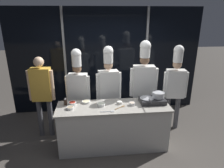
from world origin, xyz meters
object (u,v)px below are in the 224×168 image
(person_guest, at_px, (42,90))
(chef_pastry, at_px, (175,82))
(prep_bowl_mushrooms, at_px, (70,108))
(prep_bowl_chicken, at_px, (132,104))
(squeeze_bottle_soy, at_px, (65,101))
(chef_sous, at_px, (108,84))
(serving_spoon_solid, at_px, (122,107))
(prep_bowl_noodles, at_px, (86,102))
(chef_line, at_px, (143,81))
(prep_bowl_garlic, at_px, (120,102))
(frying_pan, at_px, (147,97))
(chef_head, at_px, (78,86))
(portable_stove, at_px, (152,100))
(serving_spoon_slotted, at_px, (110,111))
(prep_bowl_bean_sprouts, at_px, (101,104))
(prep_bowl_chili_flakes, at_px, (72,103))
(stock_pot, at_px, (158,95))

(person_guest, height_order, chef_pastry, chef_pastry)
(prep_bowl_mushrooms, bearing_deg, prep_bowl_chicken, 1.93)
(squeeze_bottle_soy, xyz_separation_m, chef_sous, (0.86, 0.46, 0.16))
(serving_spoon_solid, xyz_separation_m, chef_pastry, (1.26, 0.61, 0.23))
(prep_bowl_noodles, distance_m, chef_line, 1.30)
(prep_bowl_garlic, bearing_deg, frying_pan, -1.87)
(prep_bowl_noodles, relative_size, serving_spoon_solid, 0.79)
(prep_bowl_noodles, relative_size, chef_head, 0.09)
(prep_bowl_mushrooms, bearing_deg, chef_line, 21.92)
(prep_bowl_mushrooms, distance_m, serving_spoon_solid, 0.95)
(frying_pan, xyz_separation_m, prep_bowl_mushrooms, (-1.46, -0.11, -0.10))
(portable_stove, height_order, prep_bowl_garlic, portable_stove)
(prep_bowl_noodles, relative_size, serving_spoon_slotted, 0.66)
(squeeze_bottle_soy, bearing_deg, chef_head, 62.33)
(frying_pan, xyz_separation_m, chef_pastry, (0.75, 0.48, 0.12))
(prep_bowl_bean_sprouts, height_order, serving_spoon_slotted, prep_bowl_bean_sprouts)
(prep_bowl_garlic, bearing_deg, prep_bowl_noodles, 169.43)
(prep_bowl_chili_flakes, height_order, chef_sous, chef_sous)
(serving_spoon_slotted, bearing_deg, stock_pot, 17.19)
(chef_sous, bearing_deg, prep_bowl_bean_sprouts, 63.71)
(frying_pan, bearing_deg, prep_bowl_garlic, 178.13)
(chef_sous, bearing_deg, chef_line, 169.61)
(portable_stove, height_order, person_guest, person_guest)
(chef_head, bearing_deg, chef_line, -171.59)
(prep_bowl_garlic, xyz_separation_m, chef_pastry, (1.28, 0.46, 0.21))
(serving_spoon_slotted, height_order, chef_sous, chef_sous)
(prep_bowl_mushrooms, relative_size, chef_pastry, 0.07)
(frying_pan, distance_m, prep_bowl_bean_sprouts, 0.90)
(prep_bowl_mushrooms, xyz_separation_m, serving_spoon_slotted, (0.72, -0.19, -0.02))
(stock_pot, distance_m, serving_spoon_solid, 0.76)
(prep_bowl_garlic, height_order, prep_bowl_noodles, prep_bowl_garlic)
(chef_head, height_order, chef_sous, chef_sous)
(chef_line, bearing_deg, prep_bowl_garlic, 45.02)
(prep_bowl_noodles, distance_m, chef_pastry, 1.97)
(squeeze_bottle_soy, xyz_separation_m, prep_bowl_mushrooms, (0.10, -0.18, -0.05))
(person_guest, xyz_separation_m, chef_sous, (1.36, 0.07, 0.05))
(portable_stove, distance_m, chef_sous, 0.99)
(serving_spoon_slotted, relative_size, chef_sous, 0.14)
(stock_pot, bearing_deg, portable_stove, -179.85)
(frying_pan, xyz_separation_m, person_guest, (-2.06, 0.47, 0.06))
(portable_stove, distance_m, prep_bowl_noodles, 1.29)
(portable_stove, xyz_separation_m, prep_bowl_chicken, (-0.41, -0.07, -0.02))
(person_guest, height_order, chef_sous, chef_sous)
(prep_bowl_bean_sprouts, relative_size, chef_head, 0.08)
(prep_bowl_mushrooms, bearing_deg, prep_bowl_bean_sprouts, 7.34)
(prep_bowl_chicken, relative_size, chef_sous, 0.06)
(squeeze_bottle_soy, xyz_separation_m, prep_bowl_noodles, (0.39, 0.06, -0.05))
(portable_stove, distance_m, stock_pot, 0.16)
(chef_head, bearing_deg, chef_pastry, -172.25)
(stock_pot, bearing_deg, squeeze_bottle_soy, 177.71)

